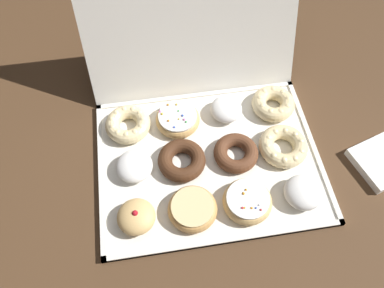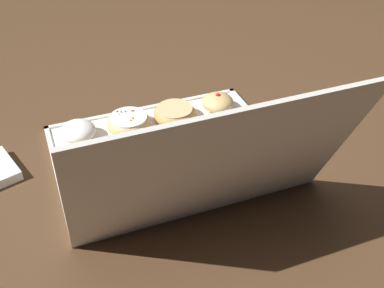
# 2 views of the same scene
# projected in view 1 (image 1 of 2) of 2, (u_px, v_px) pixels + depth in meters

# --- Properties ---
(ground_plane) EXTENTS (3.00, 3.00, 0.00)m
(ground_plane) POSITION_uv_depth(u_px,v_px,m) (209.00, 162.00, 0.93)
(ground_plane) COLOR #4C331E
(donut_box) EXTENTS (0.55, 0.42, 0.01)m
(donut_box) POSITION_uv_depth(u_px,v_px,m) (209.00, 161.00, 0.92)
(donut_box) COLOR silver
(donut_box) RESTS_ON ground
(box_lid_open) EXTENTS (0.55, 0.16, 0.36)m
(box_lid_open) POSITION_uv_depth(u_px,v_px,m) (191.00, 26.00, 0.92)
(box_lid_open) COLOR silver
(box_lid_open) RESTS_ON ground
(jelly_filled_donut_0) EXTENTS (0.09, 0.09, 0.05)m
(jelly_filled_donut_0) POSITION_uv_depth(u_px,v_px,m) (136.00, 217.00, 0.82)
(jelly_filled_donut_0) COLOR #E5B770
(jelly_filled_donut_0) RESTS_ON donut_box
(glazed_ring_donut_1) EXTENTS (0.11, 0.11, 0.03)m
(glazed_ring_donut_1) POSITION_uv_depth(u_px,v_px,m) (193.00, 209.00, 0.83)
(glazed_ring_donut_1) COLOR tan
(glazed_ring_donut_1) RESTS_ON donut_box
(sprinkle_donut_2) EXTENTS (0.11, 0.11, 0.04)m
(sprinkle_donut_2) POSITION_uv_depth(u_px,v_px,m) (247.00, 201.00, 0.84)
(sprinkle_donut_2) COLOR #E5B770
(sprinkle_donut_2) RESTS_ON donut_box
(powdered_filled_donut_3) EXTENTS (0.09, 0.09, 0.05)m
(powdered_filled_donut_3) POSITION_uv_depth(u_px,v_px,m) (303.00, 192.00, 0.85)
(powdered_filled_donut_3) COLOR white
(powdered_filled_donut_3) RESTS_ON donut_box
(powdered_filled_donut_4) EXTENTS (0.09, 0.09, 0.04)m
(powdered_filled_donut_4) POSITION_uv_depth(u_px,v_px,m) (134.00, 167.00, 0.88)
(powdered_filled_donut_4) COLOR white
(powdered_filled_donut_4) RESTS_ON donut_box
(chocolate_cake_ring_donut_5) EXTENTS (0.12, 0.12, 0.04)m
(chocolate_cake_ring_donut_5) POSITION_uv_depth(u_px,v_px,m) (182.00, 161.00, 0.90)
(chocolate_cake_ring_donut_5) COLOR #472816
(chocolate_cake_ring_donut_5) RESTS_ON donut_box
(chocolate_cake_ring_donut_6) EXTENTS (0.11, 0.11, 0.03)m
(chocolate_cake_ring_donut_6) POSITION_uv_depth(u_px,v_px,m) (236.00, 152.00, 0.91)
(chocolate_cake_ring_donut_6) COLOR #59331E
(chocolate_cake_ring_donut_6) RESTS_ON donut_box
(cruller_donut_7) EXTENTS (0.12, 0.12, 0.04)m
(cruller_donut_7) POSITION_uv_depth(u_px,v_px,m) (284.00, 147.00, 0.91)
(cruller_donut_7) COLOR beige
(cruller_donut_7) RESTS_ON donut_box
(cruller_donut_8) EXTENTS (0.12, 0.12, 0.04)m
(cruller_donut_8) POSITION_uv_depth(u_px,v_px,m) (128.00, 124.00, 0.95)
(cruller_donut_8) COLOR beige
(cruller_donut_8) RESTS_ON donut_box
(sprinkle_donut_9) EXTENTS (0.12, 0.12, 0.04)m
(sprinkle_donut_9) POSITION_uv_depth(u_px,v_px,m) (178.00, 119.00, 0.96)
(sprinkle_donut_9) COLOR tan
(sprinkle_donut_9) RESTS_ON donut_box
(powdered_filled_donut_10) EXTENTS (0.08, 0.08, 0.04)m
(powdered_filled_donut_10) POSITION_uv_depth(u_px,v_px,m) (226.00, 109.00, 0.97)
(powdered_filled_donut_10) COLOR white
(powdered_filled_donut_10) RESTS_ON donut_box
(cruller_donut_11) EXTENTS (0.11, 0.11, 0.04)m
(cruller_donut_11) POSITION_uv_depth(u_px,v_px,m) (273.00, 103.00, 0.98)
(cruller_donut_11) COLOR beige
(cruller_donut_11) RESTS_ON donut_box
(napkin_stack) EXTENTS (0.16, 0.16, 0.02)m
(napkin_stack) POSITION_uv_depth(u_px,v_px,m) (382.00, 162.00, 0.91)
(napkin_stack) COLOR white
(napkin_stack) RESTS_ON ground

